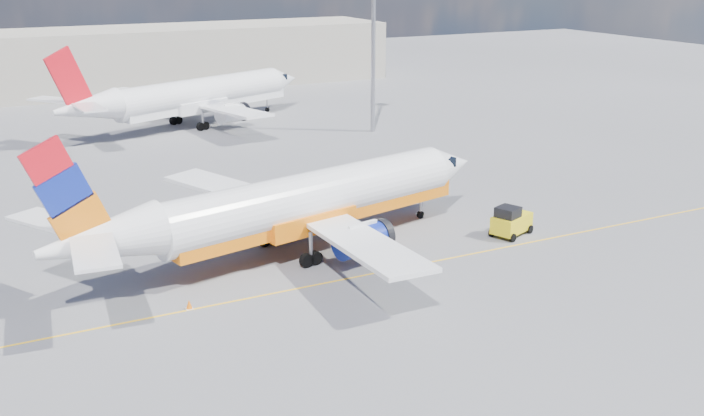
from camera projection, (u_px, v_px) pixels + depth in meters
name	position (u px, v px, depth m)	size (l,w,h in m)	color
ground	(353.00, 303.00, 40.53)	(240.00, 240.00, 0.00)	#5C5B60
taxi_line	(328.00, 282.00, 43.07)	(70.00, 0.15, 0.01)	yellow
terminal_main	(133.00, 59.00, 105.12)	(70.00, 14.00, 8.00)	#AFA897
main_jet	(300.00, 203.00, 46.59)	(30.68, 23.57, 9.26)	white
second_jet	(194.00, 96.00, 81.88)	(30.91, 23.32, 9.49)	white
gse_tug	(511.00, 221.00, 50.09)	(3.18, 2.62, 2.00)	black
traffic_cone	(189.00, 304.00, 39.77)	(0.36, 0.36, 0.51)	white
floodlight_mast	(374.00, 6.00, 76.48)	(1.52, 1.52, 20.79)	#9B9BA3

